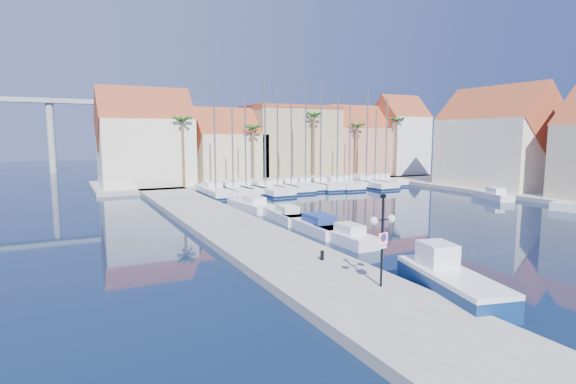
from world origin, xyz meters
The scene contains 36 objects.
ground centered at (0.00, 0.00, 0.00)m, with size 260.00×260.00×0.00m, color black.
quay_west centered at (-9.00, 13.50, 0.25)m, with size 6.00×77.00×0.50m, color gray.
shore_north centered at (10.00, 48.00, 0.25)m, with size 54.00×16.00×0.50m, color gray.
shore_east centered at (32.00, 15.00, 0.25)m, with size 12.00×60.00×0.50m, color gray.
lamp_post centered at (-7.69, -1.73, 3.31)m, with size 1.45×0.49×4.29m.
bollard centered at (-7.83, 3.25, 0.77)m, with size 0.21×0.21×0.53m, color black.
fishing_boat centered at (-4.83, -3.10, 0.75)m, with size 3.62×6.81×2.27m.
motorboat_west_0 centered at (-3.23, 7.77, 0.51)m, with size 1.91×5.77×1.40m.
motorboat_west_1 centered at (-3.17, 12.02, 0.51)m, with size 2.51×7.49×1.40m.
motorboat_west_2 centered at (-3.32, 16.91, 0.51)m, with size 2.40×6.30×1.40m.
motorboat_west_3 centered at (-3.84, 23.42, 0.51)m, with size 2.71×6.93×1.40m.
motorboat_east_1 centered at (23.97, 17.74, 0.51)m, with size 3.35×5.89×1.40m.
sailboat_0 centered at (-3.78, 35.71, 0.59)m, with size 2.99×10.34×13.63m.
sailboat_1 centered at (-1.54, 35.82, 0.56)m, with size 3.34×11.10×11.52m.
sailboat_2 centered at (0.47, 36.48, 0.59)m, with size 2.90×9.37×12.18m.
sailboat_3 centered at (2.54, 35.15, 0.57)m, with size 3.60×12.01×13.80m.
sailboat_4 centered at (4.84, 36.14, 0.61)m, with size 2.42×9.01×13.24m.
sailboat_5 centered at (6.97, 36.40, 0.56)m, with size 3.26×10.66×11.41m.
sailboat_6 centered at (9.35, 36.70, 0.62)m, with size 2.77×9.54×14.56m.
sailboat_7 centered at (11.47, 36.23, 0.60)m, with size 3.25×10.52×14.06m.
sailboat_8 centered at (14.07, 36.10, 0.57)m, with size 3.42×11.35×12.50m.
sailboat_9 centered at (16.43, 36.51, 0.60)m, with size 2.65×8.58×11.50m.
sailboat_10 centered at (18.45, 35.32, 0.57)m, with size 3.23×12.04×13.73m.
sailboat_11 centered at (20.47, 35.83, 0.57)m, with size 2.90×9.54×11.13m.
sailboat_12 centered at (23.05, 36.50, 0.61)m, with size 2.96×9.25×12.90m.
building_0 centered at (-10.00, 47.00, 6.52)m, with size 12.30×9.00×13.50m.
building_1 centered at (2.00, 47.00, 5.30)m, with size 10.30×8.00×11.00m.
building_2 centered at (13.00, 48.00, 6.26)m, with size 14.20×10.20×11.50m.
building_3 centered at (25.00, 47.00, 5.86)m, with size 10.30×8.00×12.00m.
building_4 centered at (34.00, 46.00, 6.97)m, with size 8.30×8.00×14.00m.
building_6 centered at (32.00, 24.00, 6.52)m, with size 9.00×14.30×13.50m.
palm_0 centered at (-6.00, 42.00, 9.08)m, with size 2.60×2.60×10.15m.
palm_1 centered at (4.00, 42.00, 8.14)m, with size 2.60×2.60×9.15m.
palm_2 centered at (14.00, 42.00, 10.02)m, with size 2.60×2.60×11.15m.
palm_3 centered at (22.00, 42.00, 8.61)m, with size 2.60×2.60×9.65m.
palm_4 centered at (30.00, 42.00, 9.55)m, with size 2.60×2.60×10.65m.
Camera 1 is at (-20.44, -17.54, 7.39)m, focal length 28.00 mm.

